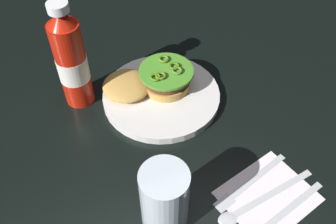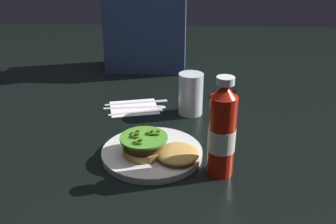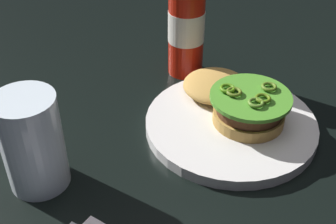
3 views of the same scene
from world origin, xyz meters
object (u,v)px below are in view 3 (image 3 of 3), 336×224
(burger_sandwich, at_px, (236,99))
(water_glass, at_px, (32,142))
(dinner_plate, at_px, (231,124))
(ketchup_bottle, at_px, (187,16))

(burger_sandwich, xyz_separation_m, water_glass, (0.08, 0.29, 0.03))
(dinner_plate, xyz_separation_m, ketchup_bottle, (0.17, -0.06, 0.10))
(dinner_plate, bearing_deg, water_glass, 70.42)
(water_glass, bearing_deg, ketchup_bottle, -77.85)
(burger_sandwich, height_order, ketchup_bottle, ketchup_bottle)
(ketchup_bottle, bearing_deg, burger_sandwich, 164.97)
(burger_sandwich, bearing_deg, dinner_plate, 118.49)
(dinner_plate, xyz_separation_m, burger_sandwich, (0.01, -0.02, 0.03))
(ketchup_bottle, bearing_deg, dinner_plate, 158.63)
(burger_sandwich, height_order, water_glass, water_glass)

